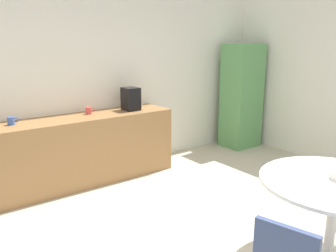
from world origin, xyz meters
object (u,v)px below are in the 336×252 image
object	(u,v)px
round_table	(335,193)
mug_red	(11,121)
locker_cabinet	(241,96)
mug_white	(89,111)
coffee_maker	(131,99)
mug_green	(137,106)

from	to	relation	value
round_table	mug_red	bearing A→B (deg)	122.00
locker_cabinet	mug_white	size ratio (longest dim) A/B	14.02
mug_white	coffee_maker	world-z (taller)	coffee_maker
locker_cabinet	round_table	world-z (taller)	locker_cabinet
locker_cabinet	round_table	xyz separation A→B (m)	(-1.94, -2.79, -0.28)
mug_white	coffee_maker	xyz separation A→B (m)	(0.60, -0.09, 0.11)
locker_cabinet	mug_red	world-z (taller)	locker_cabinet
round_table	coffee_maker	size ratio (longest dim) A/B	3.87
mug_green	coffee_maker	world-z (taller)	coffee_maker
mug_green	mug_red	world-z (taller)	same
round_table	mug_green	bearing A→B (deg)	92.75
round_table	coffee_maker	xyz separation A→B (m)	(-0.25, 2.89, 0.44)
mug_white	mug_green	distance (m)	0.72
locker_cabinet	mug_red	distance (m)	3.78
mug_white	mug_green	bearing A→B (deg)	-6.37
round_table	mug_green	xyz separation A→B (m)	(-0.14, 2.90, 0.32)
round_table	mug_white	size ratio (longest dim) A/B	9.61
locker_cabinet	coffee_maker	bearing A→B (deg)	177.39
round_table	mug_red	distance (m)	3.48
mug_green	locker_cabinet	bearing A→B (deg)	-3.04
locker_cabinet	coffee_maker	size ratio (longest dim) A/B	5.65
round_table	mug_white	bearing A→B (deg)	105.98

